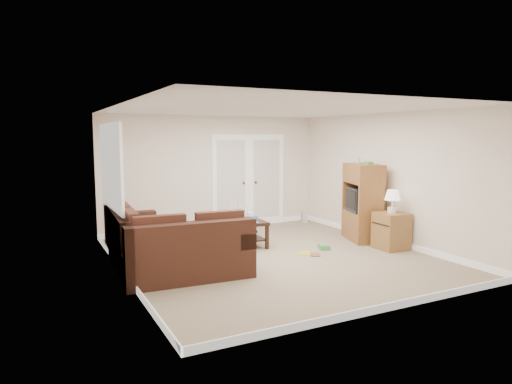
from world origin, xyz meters
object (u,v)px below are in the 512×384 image
tv_armoire (363,202)px  side_cabinet (391,228)px  coffee_table (242,230)px  sectional_sofa (159,246)px

tv_armoire → side_cabinet: bearing=-71.8°
side_cabinet → tv_armoire: bearing=92.0°
coffee_table → tv_armoire: bearing=-16.5°
side_cabinet → coffee_table: bearing=146.5°
tv_armoire → side_cabinet: 0.90m
side_cabinet → sectional_sofa: bearing=171.6°
tv_armoire → side_cabinet: tv_armoire is taller
coffee_table → tv_armoire: 2.44m
coffee_table → sectional_sofa: bearing=-152.3°
coffee_table → side_cabinet: side_cabinet is taller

